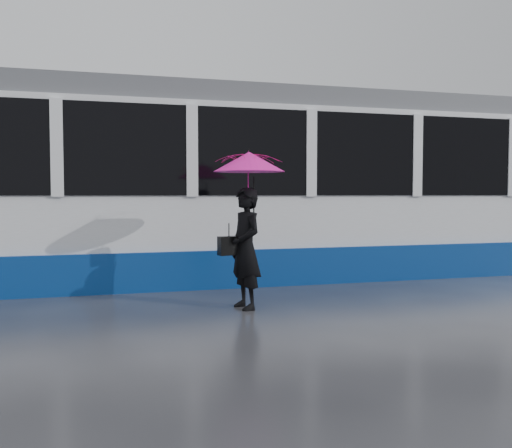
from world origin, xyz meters
name	(u,v)px	position (x,y,z in m)	size (l,w,h in m)	color
ground	(271,302)	(0.00, 0.00, 0.00)	(90.00, 90.00, 0.00)	#29292E
rails	(230,276)	(0.00, 2.50, 0.01)	(34.00, 1.51, 0.02)	#3F3D38
tram	(405,188)	(3.60, 2.50, 1.64)	(26.00, 2.56, 3.35)	white
woman	(246,248)	(-0.48, -0.36, 0.80)	(0.59, 0.38, 1.61)	black
umbrella	(249,176)	(-0.43, -0.36, 1.76)	(1.13, 1.13, 1.08)	#FF1565
handbag	(229,246)	(-0.70, -0.34, 0.84)	(0.31, 0.18, 0.43)	black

